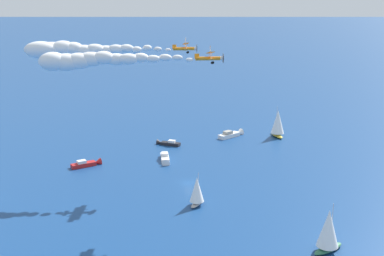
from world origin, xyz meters
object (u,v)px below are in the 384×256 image
motorboat_trailing (165,159)px  wingwalker_lead (186,40)px  sailboat_near_centre (278,123)px  sailboat_offshore (197,191)px  wingwalker_wingman (210,49)px  biplane_lead (186,48)px  motorboat_inshore (88,164)px  biplane_wingman (210,58)px  motorboat_far_stbd (232,134)px  motorboat_mid_cluster (167,143)px  sailboat_ahead (328,231)px

motorboat_trailing → wingwalker_lead: size_ratio=4.87×
sailboat_near_centre → sailboat_offshore: bearing=7.5°
sailboat_offshore → wingwalker_wingman: 34.26m
biplane_lead → wingwalker_wingman: size_ratio=4.42×
wingwalker_wingman → motorboat_inshore: bearing=-90.4°
sailboat_near_centre → biplane_wingman: (60.54, 8.95, 30.44)m
wingwalker_lead → sailboat_near_centre: bearing=170.0°
motorboat_far_stbd → sailboat_offshore: (57.12, 22.39, 2.89)m
sailboat_near_centre → motorboat_inshore: size_ratio=1.19×
biplane_lead → wingwalker_wingman: (14.15, 16.62, 2.23)m
motorboat_inshore → biplane_lead: (-13.87, 26.23, 34.61)m
motorboat_inshore → biplane_lead: size_ratio=1.36×
sailboat_near_centre → motorboat_mid_cluster: size_ratio=1.30×
wingwalker_wingman → motorboat_mid_cluster: bearing=-130.6°
biplane_wingman → motorboat_inshore: bearing=-90.7°
sailboat_near_centre → wingwalker_lead: wingwalker_lead is taller
sailboat_ahead → wingwalker_wingman: size_ratio=6.65×
sailboat_ahead → biplane_wingman: biplane_wingman is taller
motorboat_far_stbd → motorboat_inshore: bearing=-21.6°
biplane_wingman → motorboat_far_stbd: bearing=-156.4°
motorboat_inshore → motorboat_trailing: 23.38m
motorboat_inshore → biplane_wingman: 55.32m
motorboat_inshore → sailboat_ahead: sailboat_ahead is taller
motorboat_inshore → wingwalker_lead: (-14.16, 26.01, 36.77)m
sailboat_offshore → biplane_lead: (-19.56, -16.56, 31.59)m
motorboat_inshore → motorboat_mid_cluster: 31.08m
biplane_wingman → wingwalker_wingman: 2.15m
biplane_wingman → wingwalker_lead: bearing=-130.8°
sailboat_near_centre → biplane_wingman: size_ratio=1.61×
motorboat_inshore → sailboat_ahead: 77.67m
motorboat_inshore → motorboat_mid_cluster: motorboat_inshore is taller
motorboat_mid_cluster → motorboat_trailing: bearing=34.1°
biplane_lead → biplane_wingman: (14.43, 16.84, 0.11)m
motorboat_trailing → biplane_lead: bearing=75.1°
sailboat_near_centre → motorboat_mid_cluster: (29.78, -26.81, -4.35)m
sailboat_near_centre → sailboat_offshore: size_ratio=1.34×
biplane_lead → wingwalker_wingman: wingwalker_wingman is taller
sailboat_near_centre → biplane_lead: bearing=-9.7°
sailboat_near_centre → motorboat_trailing: (43.55, -17.49, -4.26)m
motorboat_trailing → motorboat_mid_cluster: (-13.78, -9.33, -0.09)m
motorboat_mid_cluster → biplane_wingman: size_ratio=1.24×
sailboat_ahead → biplane_wingman: (-9.59, -33.83, 30.77)m
sailboat_offshore → wingwalker_wingman: wingwalker_wingman is taller
sailboat_near_centre → motorboat_mid_cluster: sailboat_near_centre is taller
sailboat_near_centre → wingwalker_wingman: bearing=8.2°
motorboat_far_stbd → sailboat_offshore: size_ratio=1.34×
motorboat_far_stbd → motorboat_mid_cluster: motorboat_far_stbd is taller
motorboat_far_stbd → wingwalker_wingman: 67.27m
motorboat_inshore → motorboat_trailing: bearing=134.6°
sailboat_near_centre → wingwalker_wingman: size_ratio=7.13×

